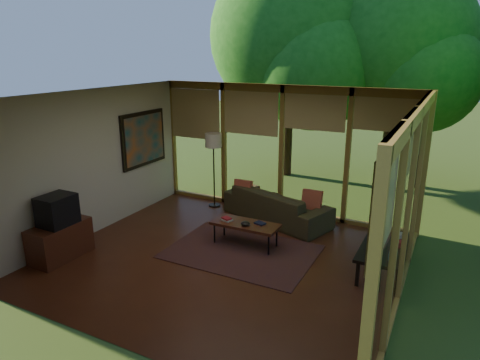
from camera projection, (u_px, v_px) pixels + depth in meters
The scene contains 25 objects.
floor at pixel (224, 259), 7.16m from camera, with size 5.50×5.50×0.00m, color #5A2917.
ceiling at pixel (222, 96), 6.38m from camera, with size 5.50×5.50×0.00m, color silver.
wall_left at pixel (94, 162), 7.97m from camera, with size 0.04×5.00×2.70m, color beige.
wall_front at pixel (111, 242), 4.64m from camera, with size 5.50×0.04×2.70m, color beige.
window_wall_back at pixel (282, 151), 8.90m from camera, with size 5.50×0.12×2.70m, color olive.
window_wall_right at pixel (407, 210), 5.57m from camera, with size 0.12×5.00×2.70m, color olive.
tree_nw at pixel (291, 36), 11.11m from camera, with size 4.23×4.23×5.83m.
tree_ne at pixel (398, 44), 10.35m from camera, with size 3.62×3.62×5.33m.
rug at pixel (242, 251), 7.41m from camera, with size 2.48×1.75×0.01m, color brown.
sofa at pixel (277, 205), 8.72m from camera, with size 2.26×0.88×0.66m, color #3E371F.
pillow_left at pixel (243, 189), 8.93m from camera, with size 0.38×0.13×0.38m, color maroon.
pillow_right at pixel (312, 200), 8.28m from camera, with size 0.38×0.13×0.38m, color maroon.
ct_book_lower at pixel (227, 220), 7.66m from camera, with size 0.19×0.14×0.03m, color #ADA99D.
ct_book_upper at pixel (227, 218), 7.65m from camera, with size 0.16×0.12×0.03m, color maroon.
ct_book_side at pixel (260, 223), 7.51m from camera, with size 0.18×0.14×0.03m, color black.
ct_bowl at pixel (245, 224), 7.44m from camera, with size 0.16×0.16×0.07m, color black.
media_cabinet at pixel (60, 241), 7.14m from camera, with size 0.50×1.00×0.60m, color #562617.
television at pixel (57, 210), 6.97m from camera, with size 0.45×0.55×0.50m, color black.
console_book_a at pixel (378, 253), 6.27m from camera, with size 0.24×0.17×0.09m, color #345C50.
console_book_b at pixel (383, 241), 6.65m from camera, with size 0.20×0.14×0.09m, color maroon.
console_book_c at pixel (387, 233), 7.00m from camera, with size 0.21×0.15×0.06m, color #ADA99D.
floor_lamp at pixel (213, 144), 9.23m from camera, with size 0.36×0.36×1.65m.
coffee_table at pixel (245, 225), 7.56m from camera, with size 1.20×0.50×0.43m.
side_console at pixel (382, 248), 6.64m from camera, with size 0.60×1.40×0.46m.
wall_painting at pixel (144, 139), 9.09m from camera, with size 0.06×1.35×1.15m.
Camera 1 is at (3.18, -5.64, 3.34)m, focal length 32.00 mm.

